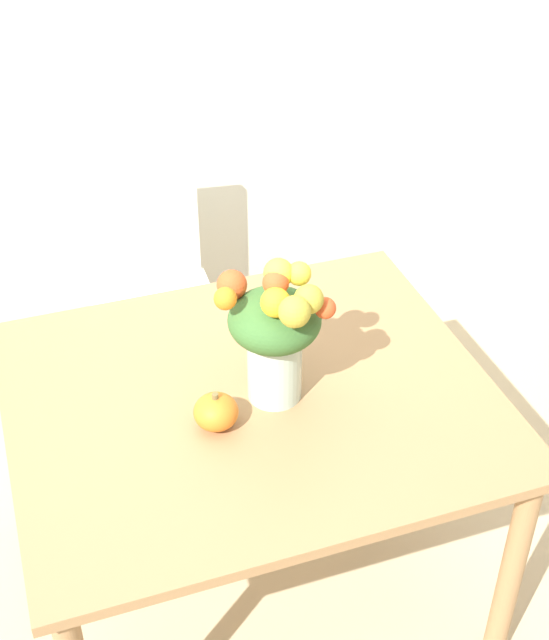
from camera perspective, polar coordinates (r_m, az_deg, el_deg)
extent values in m
plane|color=tan|center=(2.79, -1.30, -16.11)|extent=(12.00, 12.00, 0.00)
cube|color=silver|center=(2.99, -9.09, 19.01)|extent=(8.00, 0.06, 2.70)
cube|color=#9E754C|center=(2.27, -1.54, -5.00)|extent=(1.21, 1.04, 0.03)
cylinder|color=#9E754C|center=(2.44, 14.92, -15.30)|extent=(0.06, 0.06, 0.70)
cylinder|color=#9E754C|center=(2.80, -15.15, -7.02)|extent=(0.06, 0.06, 0.70)
cylinder|color=#9E754C|center=(2.99, 5.88, -2.54)|extent=(0.06, 0.06, 0.70)
cylinder|color=#B2CCBC|center=(2.20, 0.00, -2.92)|extent=(0.14, 0.14, 0.19)
cylinder|color=silver|center=(2.24, 0.00, -4.10)|extent=(0.12, 0.12, 0.07)
cylinder|color=#38662D|center=(2.19, 0.67, -2.14)|extent=(0.01, 0.00, 0.23)
cylinder|color=#38662D|center=(2.20, -0.01, -1.84)|extent=(0.01, 0.01, 0.23)
cylinder|color=#38662D|center=(2.19, -0.68, -2.15)|extent=(0.01, 0.01, 0.23)
cylinder|color=#38662D|center=(2.16, -0.41, -2.65)|extent=(0.01, 0.01, 0.23)
cylinder|color=#38662D|center=(2.16, 0.43, -2.64)|extent=(0.01, 0.01, 0.23)
ellipsoid|color=#38662D|center=(2.12, 0.00, 0.00)|extent=(0.22, 0.22, 0.13)
sphere|color=yellow|center=(2.01, 0.07, 1.13)|extent=(0.07, 0.07, 0.07)
sphere|color=#D64C23|center=(2.05, 3.27, 0.77)|extent=(0.05, 0.05, 0.05)
sphere|color=orange|center=(2.03, -3.17, 1.38)|extent=(0.05, 0.05, 0.05)
sphere|color=#AD9E33|center=(1.98, 1.29, 0.53)|extent=(0.07, 0.07, 0.07)
sphere|color=#D64C23|center=(2.12, -2.74, 2.26)|extent=(0.07, 0.07, 0.07)
sphere|color=yellow|center=(2.05, 1.58, 2.99)|extent=(0.06, 0.06, 0.06)
sphere|color=yellow|center=(2.05, 0.25, 3.03)|extent=(0.07, 0.07, 0.07)
sphere|color=#AD9E33|center=(2.01, 2.21, 1.34)|extent=(0.07, 0.07, 0.07)
sphere|color=#D64C23|center=(2.03, 0.08, 2.40)|extent=(0.06, 0.06, 0.06)
ellipsoid|color=orange|center=(2.15, -3.76, -5.88)|extent=(0.11, 0.11, 0.09)
cylinder|color=brown|center=(2.12, -3.81, -4.95)|extent=(0.02, 0.02, 0.02)
cube|color=white|center=(3.02, -7.62, 0.54)|extent=(0.44, 0.44, 0.02)
cylinder|color=white|center=(3.02, -9.89, -5.48)|extent=(0.04, 0.04, 0.46)
cylinder|color=white|center=(3.05, -3.57, -4.37)|extent=(0.04, 0.04, 0.46)
cylinder|color=white|center=(3.29, -10.72, -1.68)|extent=(0.04, 0.04, 0.46)
cylinder|color=white|center=(3.32, -4.92, -0.70)|extent=(0.04, 0.04, 0.46)
cube|color=white|center=(3.06, -8.64, 6.40)|extent=(0.40, 0.04, 0.47)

